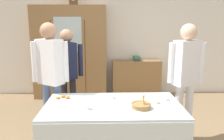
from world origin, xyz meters
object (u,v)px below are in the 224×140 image
tea_cup_center (165,99)px  spoon_center (162,113)px  mantel_clock (74,0)px  spoon_front_edge (125,103)px  pastry_plate (63,99)px  wall_cabinet (70,52)px  bookshelf_low (136,78)px  person_near_right_end (68,67)px  bread_basket (141,105)px  tea_cup_back_edge (156,102)px  tea_cup_far_right (112,97)px  book_stack (137,58)px  person_beside_shelf (186,71)px  tea_cup_front_edge (87,108)px  person_behind_table_left (50,70)px  dining_table (113,113)px

tea_cup_center → spoon_center: 0.43m
mantel_clock → spoon_front_edge: mantel_clock is taller
pastry_plate → wall_cabinet: bearing=96.1°
mantel_clock → bookshelf_low: 2.28m
wall_cabinet → person_near_right_end: bearing=-83.2°
tea_cup_center → bread_basket: bearing=-143.8°
tea_cup_center → tea_cup_back_edge: size_ratio=1.00×
tea_cup_far_right → spoon_front_edge: (0.17, -0.21, -0.02)m
book_stack → spoon_center: size_ratio=1.90×
person_near_right_end → person_beside_shelf: 1.90m
wall_cabinet → mantel_clock: bearing=-0.3°
wall_cabinet → tea_cup_far_right: size_ratio=16.01×
mantel_clock → tea_cup_front_edge: size_ratio=1.85×
spoon_center → person_behind_table_left: (-1.42, 0.83, 0.32)m
bookshelf_low → tea_cup_far_right: (-0.64, -2.38, 0.33)m
book_stack → person_beside_shelf: 2.18m
book_stack → spoon_center: 2.89m
wall_cabinet → tea_cup_back_edge: 2.94m
tea_cup_front_edge → pastry_plate: 0.51m
tea_cup_center → person_beside_shelf: (0.37, 0.35, 0.29)m
tea_cup_back_edge → person_beside_shelf: (0.52, 0.47, 0.29)m
bread_basket → person_near_right_end: person_near_right_end is taller
bread_basket → person_beside_shelf: (0.72, 0.60, 0.28)m
pastry_plate → person_near_right_end: (-0.08, 0.94, 0.24)m
person_beside_shelf → tea_cup_front_edge: bearing=-154.6°
pastry_plate → person_beside_shelf: size_ratio=0.16×
wall_cabinet → pastry_plate: size_ratio=7.43×
book_stack → spoon_front_edge: 2.63m
spoon_center → bread_basket: bearing=144.9°
wall_cabinet → spoon_center: size_ratio=17.49×
tea_cup_center → person_near_right_end: person_near_right_end is taller
tea_cup_far_right → person_behind_table_left: size_ratio=0.08×
spoon_front_edge → spoon_center: bearing=-38.1°
person_beside_shelf → spoon_front_edge: bearing=-153.2°
tea_cup_back_edge → person_near_right_end: bearing=138.0°
wall_cabinet → mantel_clock: (0.12, -0.00, 1.16)m
wall_cabinet → spoon_center: wall_cabinet is taller
bookshelf_low → tea_cup_far_right: bookshelf_low is taller
bookshelf_low → tea_cup_front_edge: 2.95m
book_stack → person_behind_table_left: person_behind_table_left is taller
book_stack → tea_cup_center: (0.05, -2.48, -0.15)m
wall_cabinet → bookshelf_low: (1.53, 0.05, -0.62)m
spoon_center → tea_cup_far_right: bearing=137.3°
mantel_clock → bookshelf_low: mantel_clock is taller
dining_table → person_beside_shelf: (1.05, 0.51, 0.41)m
tea_cup_center → pastry_plate: tea_cup_center is taller
mantel_clock → tea_cup_far_right: 2.85m
tea_cup_front_edge → tea_cup_back_edge: size_ratio=1.00×
spoon_front_edge → dining_table: bearing=-160.7°
tea_cup_far_right → book_stack: bearing=74.9°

